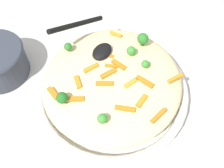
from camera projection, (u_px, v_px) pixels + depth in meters
name	position (u px, v px, depth m)	size (l,w,h in m)	color
ground_plane	(112.00, 97.00, 0.69)	(2.40, 2.40, 0.00)	beige
serving_bowl	(112.00, 92.00, 0.67)	(0.37, 0.37, 0.05)	white
pasta_mound	(112.00, 82.00, 0.63)	(0.33, 0.32, 0.06)	beige
carrot_piece_0	(75.00, 99.00, 0.57)	(0.04, 0.01, 0.01)	orange
carrot_piece_1	(108.00, 74.00, 0.60)	(0.04, 0.01, 0.01)	orange
carrot_piece_2	(106.00, 84.00, 0.59)	(0.04, 0.01, 0.01)	orange
carrot_piece_3	(111.00, 66.00, 0.61)	(0.03, 0.01, 0.01)	orange
carrot_piece_4	(145.00, 82.00, 0.59)	(0.04, 0.01, 0.01)	orange
carrot_piece_5	(120.00, 66.00, 0.61)	(0.04, 0.01, 0.01)	orange
carrot_piece_6	(175.00, 78.00, 0.60)	(0.04, 0.01, 0.01)	orange
carrot_piece_7	(116.00, 34.00, 0.68)	(0.03, 0.01, 0.01)	orange
carrot_piece_8	(77.00, 82.00, 0.59)	(0.03, 0.01, 0.01)	orange
carrot_piece_9	(130.00, 84.00, 0.59)	(0.03, 0.01, 0.01)	orange
carrot_piece_10	(91.00, 68.00, 0.61)	(0.04, 0.01, 0.01)	orange
carrot_piece_11	(158.00, 116.00, 0.55)	(0.04, 0.01, 0.01)	orange
carrot_piece_12	(108.00, 56.00, 0.63)	(0.03, 0.01, 0.01)	orange
carrot_piece_13	(53.00, 93.00, 0.58)	(0.03, 0.01, 0.01)	orange
carrot_piece_14	(125.00, 109.00, 0.56)	(0.04, 0.01, 0.01)	orange
carrot_piece_15	(142.00, 101.00, 0.57)	(0.03, 0.01, 0.01)	orange
broccoli_floret_0	(62.00, 98.00, 0.56)	(0.03, 0.03, 0.03)	#205B1C
broccoli_floret_1	(102.00, 119.00, 0.54)	(0.02, 0.02, 0.02)	#377928
broccoli_floret_2	(145.00, 64.00, 0.61)	(0.02, 0.02, 0.02)	#377928
broccoli_floret_3	(68.00, 47.00, 0.64)	(0.02, 0.02, 0.02)	#296820
broccoli_floret_4	(143.00, 39.00, 0.64)	(0.03, 0.03, 0.03)	#296820
broccoli_floret_5	(131.00, 51.00, 0.63)	(0.02, 0.02, 0.03)	#377928
serving_spoon	(92.00, 41.00, 0.63)	(0.16, 0.12, 0.08)	black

